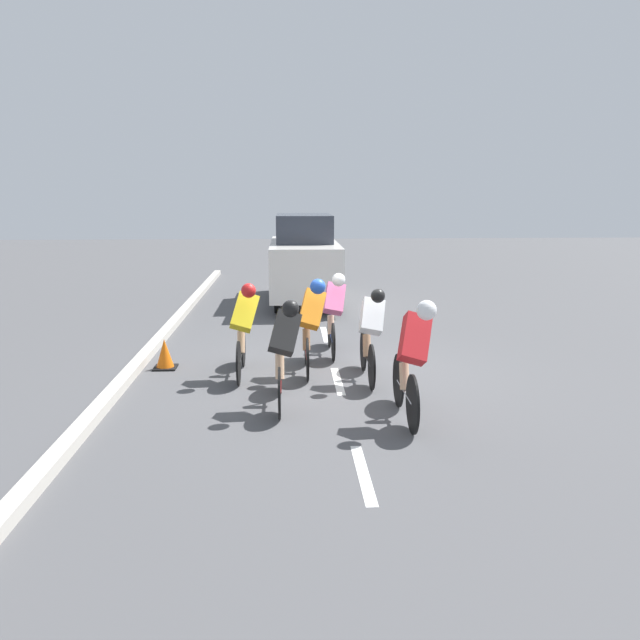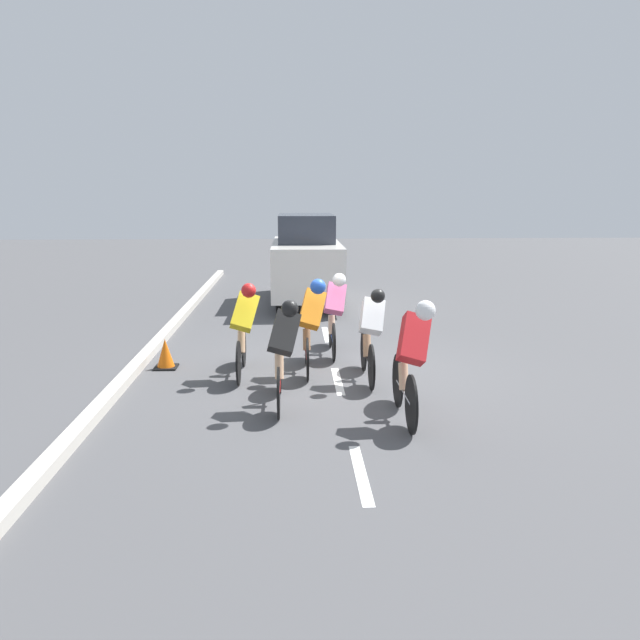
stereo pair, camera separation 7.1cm
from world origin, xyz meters
TOP-DOWN VIEW (x-y plane):
  - ground_plane at (0.00, 0.00)m, footprint 60.00×60.00m
  - lane_stripe_near at (0.00, 3.66)m, footprint 0.12×1.40m
  - lane_stripe_mid at (0.00, 0.46)m, footprint 0.12×1.40m
  - lane_stripe_far at (0.00, -2.74)m, footprint 0.12×1.40m
  - curb at (3.20, 0.46)m, footprint 0.20×25.96m
  - cyclist_red at (-0.77, 2.19)m, footprint 0.47×1.67m
  - cyclist_black at (0.81, 1.57)m, footprint 0.46×1.69m
  - cyclist_pink at (-0.05, -1.12)m, footprint 0.42×1.65m
  - cyclist_orange at (0.39, 0.01)m, footprint 0.47×1.61m
  - cyclist_white at (-0.49, 0.47)m, footprint 0.42×1.67m
  - cyclist_yellow at (1.43, 0.12)m, footprint 0.47×1.70m
  - support_car at (0.31, -6.56)m, footprint 1.70×4.44m
  - traffic_cone at (2.75, -0.39)m, footprint 0.36×0.36m

SIDE VIEW (x-z plane):
  - ground_plane at x=0.00m, z-range 0.00..0.00m
  - lane_stripe_near at x=0.00m, z-range 0.00..0.01m
  - lane_stripe_mid at x=0.00m, z-range 0.00..0.01m
  - lane_stripe_far at x=0.00m, z-range 0.00..0.01m
  - curb at x=3.20m, z-range 0.00..0.14m
  - traffic_cone at x=2.75m, z-range -0.01..0.48m
  - cyclist_white at x=-0.49m, z-range 0.03..1.48m
  - cyclist_black at x=0.81m, z-range 0.04..1.53m
  - cyclist_pink at x=-0.05m, z-range 0.05..1.53m
  - cyclist_yellow at x=1.43m, z-range 0.04..1.54m
  - cyclist_orange at x=0.39m, z-range 0.06..1.60m
  - cyclist_red at x=-0.77m, z-range 0.05..1.62m
  - support_car at x=0.31m, z-range -0.01..2.26m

